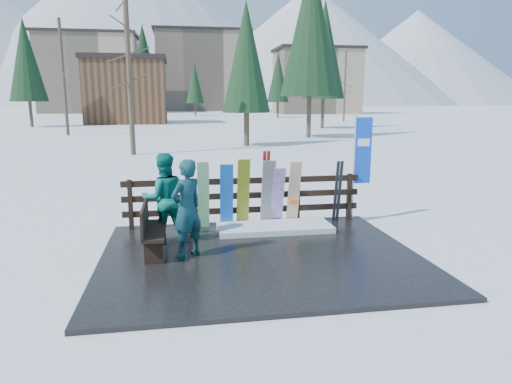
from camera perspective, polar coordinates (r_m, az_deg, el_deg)
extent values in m
plane|color=white|center=(8.84, 0.56, -8.30)|extent=(700.00, 700.00, 0.00)
cube|color=black|center=(8.83, 0.56, -8.05)|extent=(6.00, 5.00, 0.08)
cube|color=black|center=(10.71, -15.41, -1.56)|extent=(0.10, 0.10, 1.15)
cube|color=black|center=(10.65, -8.44, -1.34)|extent=(0.10, 0.10, 1.15)
cube|color=black|center=(10.75, -1.50, -1.10)|extent=(0.10, 0.10, 1.15)
cube|color=black|center=(11.00, 5.22, -0.85)|extent=(0.10, 0.10, 1.15)
cube|color=black|center=(11.40, 11.55, -0.60)|extent=(0.10, 0.10, 1.15)
cube|color=black|center=(10.80, -1.49, -2.26)|extent=(5.60, 0.05, 0.14)
cube|color=black|center=(10.72, -1.50, -0.44)|extent=(5.60, 0.05, 0.14)
cube|color=black|center=(10.66, -1.51, 1.40)|extent=(5.60, 0.05, 0.14)
cube|color=white|center=(10.41, 2.34, -4.45)|extent=(2.58, 1.00, 0.12)
cube|color=black|center=(8.97, -12.54, -4.72)|extent=(0.40, 1.50, 0.06)
cube|color=black|center=(8.47, -12.67, -7.30)|extent=(0.34, 0.06, 0.45)
cube|color=black|center=(9.61, -12.31, -5.03)|extent=(0.34, 0.06, 0.45)
cube|color=black|center=(8.92, -13.77, -3.08)|extent=(0.05, 1.50, 0.50)
cube|color=blue|center=(10.45, -3.70, -0.51)|extent=(0.30, 0.23, 1.50)
cube|color=white|center=(10.40, -6.60, -0.42)|extent=(0.26, 0.31, 1.57)
cube|color=#EDFA1F|center=(10.48, -1.61, -0.13)|extent=(0.28, 0.38, 1.61)
cube|color=white|center=(10.65, 2.72, -0.56)|extent=(0.28, 0.44, 1.40)
cube|color=black|center=(10.58, 1.48, -0.14)|extent=(0.30, 0.39, 1.57)
cube|color=white|center=(10.72, 4.75, -0.14)|extent=(0.27, 0.40, 1.53)
cube|color=#A01A13|center=(10.61, 0.96, 0.47)|extent=(0.07, 0.30, 1.78)
cube|color=#A01A13|center=(10.63, 1.43, 0.48)|extent=(0.07, 0.30, 1.78)
cube|color=black|center=(11.09, 9.95, 0.06)|extent=(0.08, 0.26, 1.50)
cube|color=black|center=(11.12, 10.39, 0.07)|extent=(0.08, 0.26, 1.50)
cylinder|color=silver|center=(11.36, 12.13, 3.05)|extent=(0.04, 0.04, 2.60)
cube|color=blue|center=(11.40, 13.24, 5.05)|extent=(0.42, 0.02, 1.60)
imported|color=#17594F|center=(8.57, -8.64, -2.05)|extent=(0.80, 0.77, 1.85)
imported|color=#0A6E5F|center=(9.53, -11.43, -0.77)|extent=(1.02, 0.86, 1.86)
cube|color=tan|center=(120.11, -20.01, 13.58)|extent=(22.00, 14.00, 18.00)
cube|color=black|center=(120.94, -20.33, 17.97)|extent=(23.10, 14.70, 0.60)
cube|color=gray|center=(138.63, -6.72, 14.61)|extent=(26.00, 16.00, 22.00)
cube|color=black|center=(139.74, -6.83, 19.24)|extent=(27.30, 16.80, 0.60)
cube|color=tan|center=(107.96, 7.56, 13.41)|extent=(18.00, 12.00, 14.00)
cube|color=black|center=(108.48, 7.66, 17.26)|extent=(18.90, 12.60, 0.60)
cube|color=brown|center=(63.54, -15.85, 11.87)|extent=(10.00, 8.00, 8.00)
cube|color=black|center=(63.75, -16.06, 15.73)|extent=(10.50, 8.40, 0.60)
cylinder|color=#382B1E|center=(26.39, -15.64, 15.34)|extent=(0.28, 0.28, 9.98)
cone|color=black|center=(30.56, -1.21, 14.04)|extent=(3.17, 3.17, 8.80)
cone|color=black|center=(37.86, 6.80, 16.84)|extent=(4.78, 4.78, 13.27)
cylinder|color=#382B1E|center=(43.30, -22.93, 13.02)|extent=(0.28, 0.28, 9.76)
cone|color=black|center=(50.73, 8.47, 15.04)|extent=(4.55, 4.55, 12.65)
cone|color=black|center=(58.64, -26.69, 12.88)|extent=(4.12, 4.12, 11.45)
cylinder|color=#382B1E|center=(67.44, 11.05, 12.80)|extent=(0.28, 0.28, 9.79)
cone|color=black|center=(68.43, -13.80, 13.94)|extent=(4.63, 4.63, 12.85)
cone|color=black|center=(82.11, 2.76, 13.03)|extent=(3.87, 3.87, 10.75)
cone|color=black|center=(93.28, -7.65, 12.44)|extent=(3.51, 3.51, 9.76)
cone|color=white|center=(353.98, -15.05, 20.27)|extent=(260.00, 260.00, 120.00)
cone|color=white|center=(333.15, 6.71, 17.68)|extent=(200.00, 200.00, 80.00)
cone|color=white|center=(385.14, 19.27, 15.53)|extent=(180.00, 180.00, 70.00)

